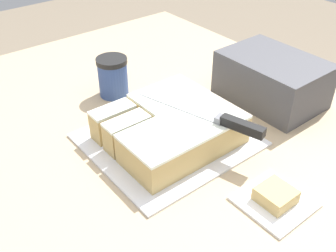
% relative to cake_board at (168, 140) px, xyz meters
% --- Properties ---
extents(countertop, '(1.40, 1.10, 0.93)m').
position_rel_cake_board_xyz_m(countertop, '(-0.04, 0.02, -0.47)').
color(countertop, tan).
rests_on(countertop, ground_plane).
extents(cake_board, '(0.34, 0.37, 0.01)m').
position_rel_cake_board_xyz_m(cake_board, '(0.00, 0.00, 0.00)').
color(cake_board, silver).
rests_on(cake_board, countertop).
extents(cake, '(0.26, 0.29, 0.08)m').
position_rel_cake_board_xyz_m(cake, '(0.00, 0.00, 0.04)').
color(cake, tan).
rests_on(cake, cake_board).
extents(knife, '(0.32, 0.11, 0.02)m').
position_rel_cake_board_xyz_m(knife, '(0.11, 0.07, 0.09)').
color(knife, silver).
rests_on(knife, cake).
extents(coffee_cup, '(0.09, 0.09, 0.11)m').
position_rel_cake_board_xyz_m(coffee_cup, '(-0.27, 0.02, 0.05)').
color(coffee_cup, '#334C8C').
rests_on(coffee_cup, countertop).
extents(paper_napkin, '(0.13, 0.13, 0.01)m').
position_rel_cake_board_xyz_m(paper_napkin, '(0.29, 0.04, 0.00)').
color(paper_napkin, white).
rests_on(paper_napkin, countertop).
extents(brownie, '(0.07, 0.07, 0.03)m').
position_rel_cake_board_xyz_m(brownie, '(0.29, 0.04, 0.02)').
color(brownie, tan).
rests_on(brownie, paper_napkin).
extents(storage_box, '(0.27, 0.19, 0.13)m').
position_rel_cake_board_xyz_m(storage_box, '(0.03, 0.34, 0.06)').
color(storage_box, '#47474C').
rests_on(storage_box, countertop).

